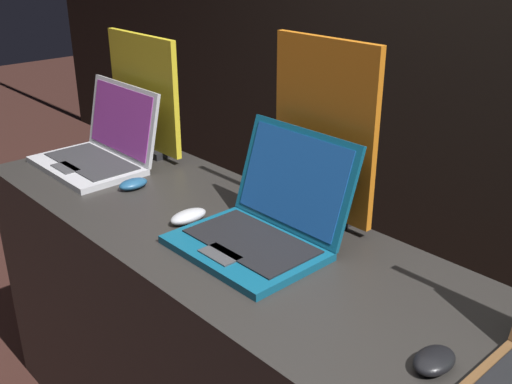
# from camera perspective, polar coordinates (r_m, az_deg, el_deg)

# --- Properties ---
(display_counter) EXTENTS (2.05, 0.58, 0.86)m
(display_counter) POSITION_cam_1_polar(r_m,az_deg,el_deg) (1.78, -0.16, -17.33)
(display_counter) COLOR #282623
(display_counter) RESTS_ON ground_plane
(laptop_front) EXTENTS (0.39, 0.31, 0.26)m
(laptop_front) POSITION_cam_1_polar(r_m,az_deg,el_deg) (2.11, -14.59, 4.15)
(laptop_front) COLOR #B7B7BC
(laptop_front) RESTS_ON display_counter
(mouse_front) EXTENTS (0.06, 0.10, 0.03)m
(mouse_front) POSITION_cam_1_polar(r_m,az_deg,el_deg) (1.90, -11.61, 0.76)
(mouse_front) COLOR navy
(mouse_front) RESTS_ON display_counter
(promo_stand_front) EXTENTS (0.39, 0.07, 0.42)m
(promo_stand_front) POSITION_cam_1_polar(r_m,az_deg,el_deg) (2.16, -10.58, 8.80)
(promo_stand_front) COLOR black
(promo_stand_front) RESTS_ON display_counter
(laptop_middle) EXTENTS (0.37, 0.35, 0.27)m
(laptop_middle) POSITION_cam_1_polar(r_m,az_deg,el_deg) (1.51, 0.85, -2.71)
(laptop_middle) COLOR #0F5170
(laptop_middle) RESTS_ON display_counter
(mouse_middle) EXTENTS (0.06, 0.11, 0.03)m
(mouse_middle) POSITION_cam_1_polar(r_m,az_deg,el_deg) (1.65, -6.46, -2.32)
(mouse_middle) COLOR #B2B2B7
(mouse_middle) RESTS_ON display_counter
(promo_stand_middle) EXTENTS (0.34, 0.07, 0.50)m
(promo_stand_middle) POSITION_cam_1_polar(r_m,az_deg,el_deg) (1.59, 6.44, 5.23)
(promo_stand_middle) COLOR black
(promo_stand_middle) RESTS_ON display_counter
(mouse_back) EXTENTS (0.07, 0.10, 0.03)m
(mouse_back) POSITION_cam_1_polar(r_m,az_deg,el_deg) (1.18, 16.61, -15.11)
(mouse_back) COLOR black
(mouse_back) RESTS_ON display_counter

